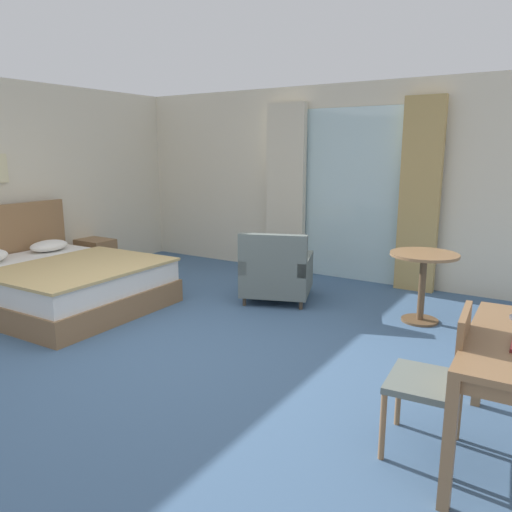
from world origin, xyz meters
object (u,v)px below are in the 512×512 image
Objects in this scene: desk_chair at (440,373)px; armchair_by_window at (277,274)px; bed at (57,282)px; nightstand at (96,256)px; round_cafe_table at (423,271)px.

armchair_by_window is at bearing 137.26° from desk_chair.
bed is 2.17× the size of armchair_by_window.
desk_chair reaches higher than nightstand.
desk_chair is 2.40m from round_cafe_table.
bed is 2.42× the size of desk_chair.
armchair_by_window is (2.05, 1.52, 0.05)m from bed.
desk_chair is at bearing -42.74° from armchair_by_window.
desk_chair is 1.23× the size of round_cafe_table.
bed is 1.60m from nightstand.
bed reaches higher than armchair_by_window.
round_cafe_table is (3.70, 1.68, 0.26)m from bed.
desk_chair is at bearing -8.17° from bed.
round_cafe_table is at bearing 4.50° from nightstand.
round_cafe_table is (-0.67, 2.31, 0.04)m from desk_chair.
armchair_by_window reaches higher than round_cafe_table.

